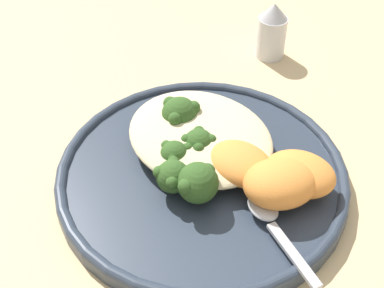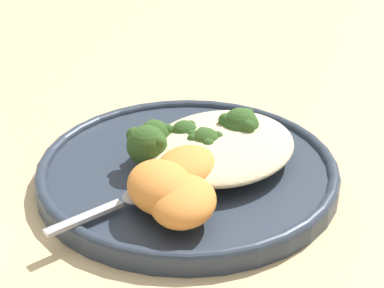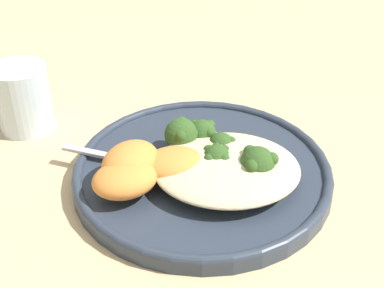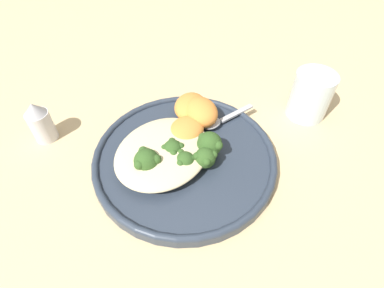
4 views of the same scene
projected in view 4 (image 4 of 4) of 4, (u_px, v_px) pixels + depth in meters
ground_plane at (199, 160)px, 0.50m from camera, size 4.00×4.00×0.00m
plate at (185, 157)px, 0.49m from camera, size 0.30×0.30×0.02m
quinoa_mound at (163, 152)px, 0.47m from camera, size 0.16×0.14×0.02m
broccoli_stalk_0 at (152, 156)px, 0.46m from camera, size 0.13×0.04×0.04m
broccoli_stalk_1 at (174, 147)px, 0.47m from camera, size 0.08×0.05×0.03m
broccoli_stalk_2 at (182, 153)px, 0.47m from camera, size 0.08×0.09×0.03m
broccoli_stalk_3 at (201, 154)px, 0.46m from camera, size 0.05×0.10×0.03m
broccoli_stalk_4 at (207, 143)px, 0.47m from camera, size 0.04×0.09×0.04m
sweet_potato_chunk_0 at (190, 106)px, 0.54m from camera, size 0.09×0.08×0.03m
sweet_potato_chunk_1 at (201, 112)px, 0.52m from camera, size 0.09×0.09×0.04m
sweet_potato_chunk_2 at (186, 130)px, 0.50m from camera, size 0.08×0.07×0.03m
spoon at (217, 121)px, 0.53m from camera, size 0.11×0.05×0.01m
water_glass at (311, 95)px, 0.55m from camera, size 0.07×0.07×0.09m
salt_shaker at (40, 122)px, 0.51m from camera, size 0.04×0.04×0.08m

